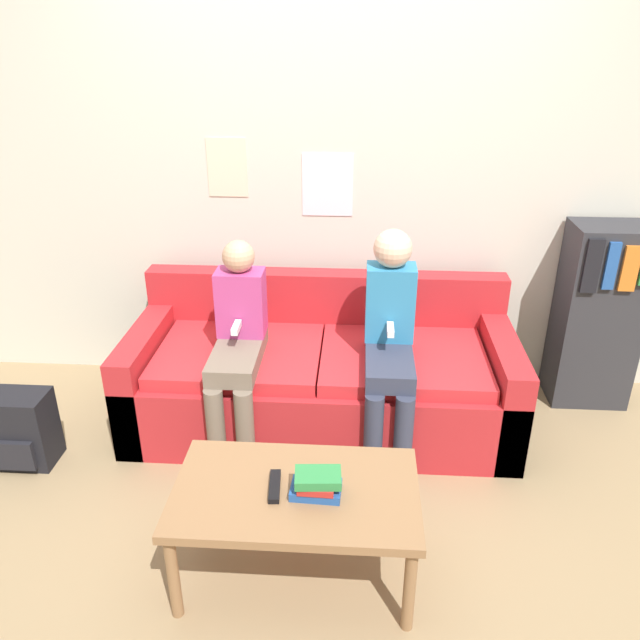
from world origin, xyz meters
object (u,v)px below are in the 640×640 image
person_right (390,334)px  person_left (238,339)px  tv_remote (275,486)px  bookshelf (597,315)px  coffee_table (296,498)px  backpack (21,430)px  couch (322,377)px

person_right → person_left: bearing=-178.9°
tv_remote → bookshelf: size_ratio=0.17×
tv_remote → person_right: bearing=58.8°
bookshelf → coffee_table: bearing=-137.6°
tv_remote → backpack: (-1.34, 0.61, -0.23)m
person_right → bookshelf: person_right is taller
bookshelf → backpack: bearing=-164.8°
coffee_table → backpack: coffee_table is taller
person_left → person_right: (0.75, 0.01, 0.05)m
backpack → coffee_table: bearing=-23.1°
person_left → backpack: size_ratio=2.73×
couch → backpack: size_ratio=5.27×
tv_remote → couch: bearing=79.6°
coffee_table → person_left: size_ratio=0.89×
coffee_table → person_right: size_ratio=0.83×
coffee_table → backpack: size_ratio=2.42×
couch → backpack: (-1.44, -0.48, -0.07)m
person_right → tv_remote: (-0.45, -0.91, -0.20)m
coffee_table → tv_remote: (-0.08, -0.00, 0.06)m
person_right → backpack: size_ratio=2.91×
person_right → bookshelf: 1.28m
couch → person_left: size_ratio=1.93×
couch → bookshelf: bearing=12.0°
person_left → backpack: bearing=-164.7°
bookshelf → couch: bearing=-168.0°
couch → tv_remote: (-0.11, -1.09, 0.16)m
couch → coffee_table: size_ratio=2.18×
coffee_table → person_right: 1.01m
bookshelf → backpack: (-2.96, -0.80, -0.34)m
person_left → couch: bearing=26.3°
tv_remote → bookshelf: (1.62, 1.41, 0.10)m
backpack → tv_remote: bearing=-24.5°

